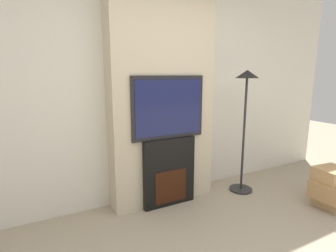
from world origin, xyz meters
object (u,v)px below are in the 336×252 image
at_px(television, 168,108).
at_px(box_stack, 331,188).
at_px(floor_lamp, 246,104).
at_px(fireplace, 168,172).

bearing_deg(television, box_stack, -30.26).
bearing_deg(television, floor_lamp, -6.99).
height_order(fireplace, television, television).
bearing_deg(floor_lamp, fireplace, 172.90).
height_order(fireplace, box_stack, fireplace).
bearing_deg(fireplace, television, -90.00).
distance_m(floor_lamp, box_stack, 1.38).
bearing_deg(floor_lamp, box_stack, -54.14).
xyz_separation_m(fireplace, television, (0.00, -0.00, 0.76)).
distance_m(fireplace, floor_lamp, 1.29).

